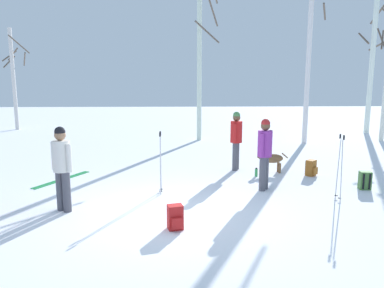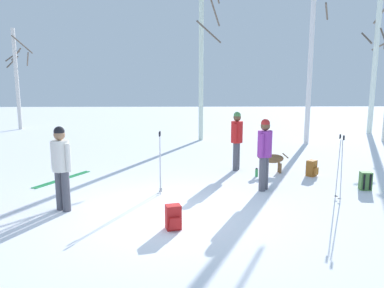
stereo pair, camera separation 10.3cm
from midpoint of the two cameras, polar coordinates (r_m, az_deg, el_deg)
name	(u,v)px [view 2 (the right image)]	position (r m, az deg, el deg)	size (l,w,h in m)	color
ground_plane	(169,213)	(7.37, -3.17, -10.76)	(60.00, 60.00, 0.00)	white
person_0	(237,137)	(10.67, 7.28, 1.09)	(0.34, 0.49, 1.72)	#4C4C56
person_2	(265,150)	(8.79, 11.60, -0.91)	(0.34, 0.45, 1.72)	#4C4C56
person_3	(61,163)	(7.68, -19.42, -2.83)	(0.46, 0.34, 1.72)	#4C4C56
dog	(272,159)	(10.61, 12.62, -2.37)	(0.90, 0.24, 0.57)	brown
ski_pair_lying_0	(63,179)	(10.33, -19.22, -5.18)	(1.04, 1.76, 0.05)	green
ski_poles_0	(160,161)	(8.44, -4.66, -2.61)	(0.07, 0.26, 1.45)	#B2B2BC
ski_poles_1	(340,166)	(8.53, 22.44, -3.18)	(0.07, 0.28, 1.46)	#B2B2BC
backpack_0	(312,168)	(10.59, 18.49, -3.64)	(0.34, 0.35, 0.44)	#99591E
backpack_1	(365,181)	(9.77, 25.74, -5.23)	(0.28, 0.31, 0.44)	#4C7F3F
backpack_2	(173,217)	(6.56, -2.47, -11.40)	(0.30, 0.33, 0.44)	red
water_bottle_0	(257,173)	(10.18, 10.34, -4.41)	(0.08, 0.08, 0.24)	green
birch_tree_0	(17,77)	(21.67, -25.55, 9.44)	(1.41, 1.69, 5.29)	silver
birch_tree_1	(202,59)	(15.97, 1.76, 13.17)	(1.09, 1.29, 6.73)	silver
birch_tree_2	(311,58)	(15.80, 18.27, 12.61)	(1.65, 1.66, 6.75)	white
birch_tree_4	(375,60)	(20.15, 26.84, 11.59)	(1.24, 1.22, 6.93)	silver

